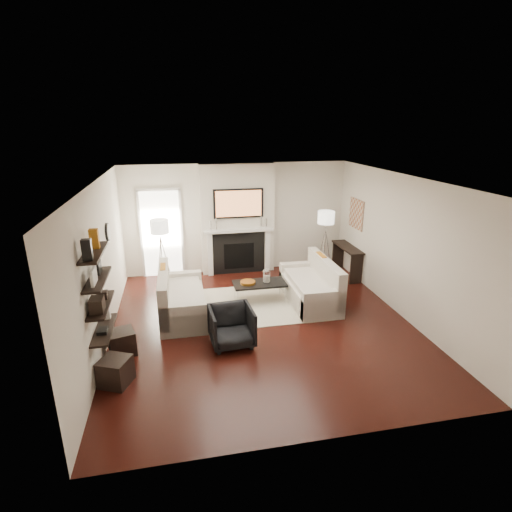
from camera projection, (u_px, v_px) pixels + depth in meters
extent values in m
plane|color=black|center=(262.00, 323.00, 7.55)|extent=(6.00, 6.00, 0.00)
plane|color=white|center=(263.00, 180.00, 6.69)|extent=(6.00, 6.00, 0.00)
plane|color=silver|center=(237.00, 218.00, 9.91)|extent=(5.50, 0.00, 5.50)
plane|color=silver|center=(322.00, 342.00, 4.33)|extent=(5.50, 0.00, 5.50)
plane|color=silver|center=(101.00, 266.00, 6.61)|extent=(0.00, 6.00, 6.00)
plane|color=silver|center=(403.00, 247.00, 7.64)|extent=(0.00, 6.00, 6.00)
cube|color=silver|center=(238.00, 219.00, 9.79)|extent=(1.80, 0.25, 2.70)
cube|color=black|center=(239.00, 253.00, 9.93)|extent=(1.30, 0.02, 1.04)
cube|color=black|center=(239.00, 256.00, 9.95)|extent=(0.75, 0.02, 0.65)
cube|color=white|center=(210.00, 254.00, 9.76)|extent=(0.12, 0.08, 1.10)
cube|color=white|center=(267.00, 251.00, 10.03)|extent=(0.12, 0.08, 1.10)
cube|color=white|center=(239.00, 230.00, 9.69)|extent=(1.70, 0.18, 0.07)
cube|color=black|center=(238.00, 203.00, 9.51)|extent=(1.20, 0.06, 0.70)
cube|color=#BF723F|center=(239.00, 204.00, 9.48)|extent=(1.10, 0.00, 0.62)
cylinder|color=silver|center=(216.00, 224.00, 9.54)|extent=(0.04, 0.04, 0.30)
cylinder|color=silver|center=(211.00, 225.00, 9.53)|extent=(0.04, 0.04, 0.24)
cylinder|color=silver|center=(261.00, 222.00, 9.75)|extent=(0.04, 0.04, 0.30)
cylinder|color=silver|center=(266.00, 223.00, 9.78)|extent=(0.04, 0.04, 0.24)
cube|color=white|center=(162.00, 234.00, 9.64)|extent=(0.90, 0.02, 2.10)
cube|color=white|center=(141.00, 235.00, 9.53)|extent=(0.06, 0.06, 2.16)
cube|color=white|center=(182.00, 233.00, 9.71)|extent=(0.06, 0.06, 2.16)
cube|color=white|center=(158.00, 190.00, 9.28)|extent=(1.02, 0.06, 0.06)
cube|color=beige|center=(256.00, 304.00, 8.34)|extent=(2.60, 2.00, 0.01)
cube|color=beige|center=(183.00, 305.00, 7.82)|extent=(0.85, 1.80, 0.42)
cube|color=beige|center=(164.00, 292.00, 7.66)|extent=(0.18, 1.80, 0.80)
cube|color=beige|center=(184.00, 320.00, 7.04)|extent=(0.85, 0.18, 0.60)
cube|color=beige|center=(182.00, 285.00, 8.55)|extent=(0.85, 0.18, 0.60)
cube|color=beige|center=(185.00, 293.00, 7.75)|extent=(0.63, 1.44, 0.10)
cube|color=#A76514|center=(164.00, 276.00, 7.88)|extent=(0.10, 0.42, 0.42)
cube|color=black|center=(163.00, 288.00, 7.32)|extent=(0.10, 0.40, 0.40)
cube|color=beige|center=(309.00, 293.00, 8.40)|extent=(0.85, 1.80, 0.42)
cube|color=beige|center=(325.00, 278.00, 8.36)|extent=(0.18, 1.80, 0.80)
cube|color=beige|center=(323.00, 305.00, 7.61)|extent=(0.85, 0.18, 0.60)
cube|color=beige|center=(298.00, 275.00, 9.12)|extent=(0.85, 0.18, 0.60)
cube|color=beige|center=(308.00, 281.00, 8.30)|extent=(0.63, 1.44, 0.10)
cube|color=#A76514|center=(321.00, 264.00, 8.57)|extent=(0.10, 0.42, 0.42)
cube|color=black|center=(331.00, 274.00, 8.02)|extent=(0.10, 0.40, 0.40)
cube|color=black|center=(260.00, 284.00, 8.38)|extent=(1.10, 0.55, 0.04)
cylinder|color=silver|center=(238.00, 299.00, 8.14)|extent=(0.02, 0.02, 0.38)
cylinder|color=silver|center=(285.00, 295.00, 8.33)|extent=(0.02, 0.02, 0.38)
cylinder|color=silver|center=(235.00, 290.00, 8.55)|extent=(0.02, 0.02, 0.38)
cylinder|color=silver|center=(280.00, 287.00, 8.74)|extent=(0.02, 0.02, 0.38)
cylinder|color=white|center=(267.00, 276.00, 8.35)|extent=(0.15, 0.15, 0.26)
cylinder|color=white|center=(267.00, 279.00, 8.37)|extent=(0.11, 0.11, 0.16)
cylinder|color=#A4621B|center=(248.00, 282.00, 8.31)|extent=(0.31, 0.31, 0.05)
imported|color=black|center=(232.00, 325.00, 6.74)|extent=(0.76, 0.72, 0.73)
cylinder|color=silver|center=(162.00, 263.00, 9.00)|extent=(0.02, 0.02, 1.20)
cylinder|color=white|center=(159.00, 226.00, 8.73)|extent=(0.40, 0.40, 0.30)
cylinder|color=silver|center=(167.00, 263.00, 9.02)|extent=(0.25, 0.02, 1.23)
cylinder|color=silver|center=(160.00, 262.00, 9.08)|extent=(0.14, 0.22, 1.23)
cylinder|color=silver|center=(160.00, 265.00, 8.90)|extent=(0.14, 0.22, 1.23)
cylinder|color=silver|center=(324.00, 251.00, 9.83)|extent=(0.02, 0.02, 1.20)
cylinder|color=white|center=(326.00, 217.00, 9.56)|extent=(0.40, 0.40, 0.30)
cylinder|color=silver|center=(328.00, 251.00, 9.85)|extent=(0.25, 0.02, 1.23)
cylinder|color=silver|center=(321.00, 250.00, 9.91)|extent=(0.14, 0.22, 1.23)
cylinder|color=silver|center=(323.00, 252.00, 9.73)|extent=(0.14, 0.22, 1.23)
cube|color=black|center=(348.00, 247.00, 9.70)|extent=(0.35, 1.20, 0.04)
cube|color=black|center=(356.00, 269.00, 9.31)|extent=(0.30, 0.04, 0.71)
cube|color=black|center=(338.00, 255.00, 10.33)|extent=(0.30, 0.04, 0.71)
cube|color=#A37551|center=(356.00, 214.00, 9.48)|extent=(0.03, 0.70, 0.70)
cube|color=black|center=(104.00, 329.00, 5.91)|extent=(0.25, 1.00, 0.03)
cube|color=black|center=(101.00, 305.00, 5.78)|extent=(0.25, 1.00, 0.04)
cube|color=black|center=(97.00, 279.00, 5.65)|extent=(0.25, 1.00, 0.04)
cube|color=black|center=(94.00, 253.00, 5.53)|extent=(0.25, 1.00, 0.04)
cube|color=black|center=(87.00, 250.00, 5.13)|extent=(0.12, 0.10, 0.28)
cube|color=#A76514|center=(94.00, 239.00, 5.61)|extent=(0.12, 0.10, 0.28)
cube|color=white|center=(94.00, 276.00, 5.42)|extent=(0.04, 0.30, 0.22)
cube|color=black|center=(99.00, 267.00, 5.81)|extent=(0.04, 0.22, 0.18)
cube|color=black|center=(97.00, 305.00, 5.52)|extent=(0.18, 0.25, 0.20)
cube|color=black|center=(102.00, 295.00, 5.93)|extent=(0.15, 0.12, 0.12)
cube|color=black|center=(103.00, 331.00, 5.79)|extent=(0.14, 0.20, 0.05)
cube|color=white|center=(107.00, 313.00, 6.18)|extent=(0.10, 0.10, 0.18)
cylinder|color=black|center=(107.00, 232.00, 7.33)|extent=(0.04, 0.34, 0.34)
cylinder|color=white|center=(109.00, 232.00, 7.34)|extent=(0.01, 0.29, 0.29)
cube|color=black|center=(122.00, 342.00, 6.52)|extent=(0.49, 0.49, 0.40)
cube|color=black|center=(115.00, 371.00, 5.76)|extent=(0.53, 0.53, 0.40)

